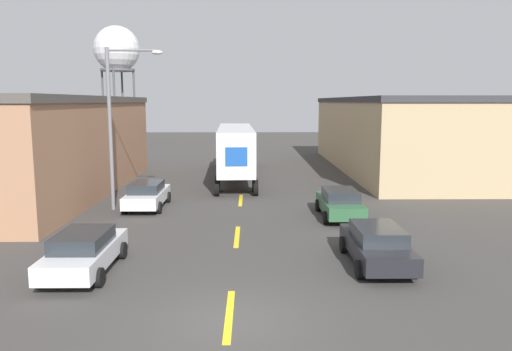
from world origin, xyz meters
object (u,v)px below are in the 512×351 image
semi_truck (235,147)px  parked_car_right_near (377,244)px  parked_car_right_mid (340,203)px  parked_car_left_near (84,251)px  parked_car_left_far (147,194)px  water_tower (117,50)px  street_lamp (116,117)px

semi_truck → parked_car_right_near: bearing=-76.7°
parked_car_right_mid → parked_car_left_near: bearing=-141.6°
parked_car_right_mid → parked_car_right_near: size_ratio=1.00×
semi_truck → parked_car_right_mid: size_ratio=3.52×
parked_car_right_mid → parked_car_right_near: same height
parked_car_right_near → semi_truck: bearing=105.4°
parked_car_right_mid → parked_car_left_near: 12.57m
parked_car_left_far → parked_car_right_mid: bearing=-13.1°
parked_car_left_near → parked_car_right_near: 9.87m
semi_truck → water_tower: water_tower is taller
parked_car_left_far → parked_car_right_near: size_ratio=1.00×
parked_car_left_far → street_lamp: 4.34m
parked_car_left_far → parked_car_left_near: 10.10m
parked_car_right_near → street_lamp: street_lamp is taller
street_lamp → parked_car_right_mid: bearing=-9.8°
semi_truck → parked_car_right_near: size_ratio=3.52×
parked_car_left_far → water_tower: 46.56m
parked_car_right_near → street_lamp: size_ratio=0.54×
parked_car_left_near → water_tower: bearing=103.3°
semi_truck → parked_car_right_mid: bearing=-68.7°
parked_car_right_near → water_tower: (-22.44, 52.70, 11.74)m
parked_car_left_far → street_lamp: (-1.36, -0.36, 4.11)m
parked_car_left_near → water_tower: size_ratio=0.29×
parked_car_right_near → water_tower: bearing=113.1°
water_tower → street_lamp: water_tower is taller
parked_car_left_far → parked_car_right_near: bearing=-43.8°
parked_car_right_mid → parked_car_left_near: size_ratio=1.00×
water_tower → semi_truck: bearing=-62.7°
parked_car_right_mid → water_tower: 52.11m
parked_car_left_far → water_tower: (-12.59, 43.26, 11.74)m
parked_car_right_near → street_lamp: 15.00m
semi_truck → street_lamp: street_lamp is taller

